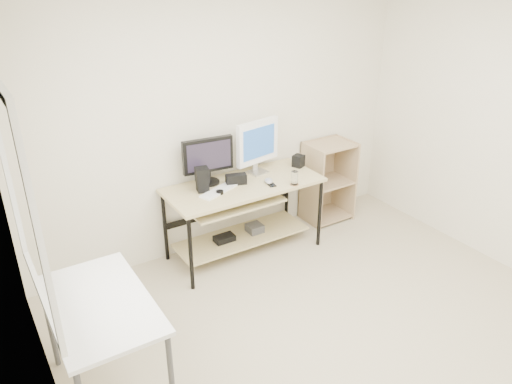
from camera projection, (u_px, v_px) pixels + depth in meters
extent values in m
cube|color=#C0B294|center=(357.00, 351.00, 3.76)|extent=(4.00, 4.00, 0.01)
cube|color=white|center=(225.00, 118.00, 4.73)|extent=(4.00, 0.01, 2.60)
cube|color=white|center=(49.00, 298.00, 2.24)|extent=(0.01, 4.00, 2.60)
cube|color=white|center=(20.00, 198.00, 2.60)|extent=(0.01, 1.00, 1.20)
cube|color=#C9B87F|center=(244.00, 185.00, 4.71)|extent=(1.50, 0.65, 0.03)
cube|color=#C9B87F|center=(233.00, 202.00, 4.65)|extent=(0.90, 0.49, 0.02)
cube|color=#C9B87F|center=(242.00, 236.00, 5.00)|extent=(1.35, 0.46, 0.02)
cube|color=black|center=(228.00, 201.00, 4.62)|extent=(0.33, 0.22, 0.01)
cylinder|color=black|center=(254.00, 197.00, 4.70)|extent=(0.14, 0.01, 0.01)
cube|color=#424245|center=(255.00, 228.00, 5.05)|extent=(0.15, 0.15, 0.08)
cube|color=black|center=(224.00, 238.00, 4.88)|extent=(0.20, 0.12, 0.06)
cylinder|color=black|center=(191.00, 254.00, 4.31)|extent=(0.04, 0.04, 0.72)
cylinder|color=black|center=(165.00, 227.00, 4.75)|extent=(0.04, 0.04, 0.72)
cylinder|color=black|center=(320.00, 213.00, 4.99)|extent=(0.04, 0.04, 0.72)
cylinder|color=black|center=(287.00, 193.00, 5.43)|extent=(0.04, 0.04, 0.72)
cube|color=white|center=(99.00, 304.00, 3.09)|extent=(0.60, 1.00, 0.03)
cylinder|color=#424245|center=(50.00, 325.00, 3.48)|extent=(0.04, 0.04, 0.72)
cylinder|color=#424245|center=(172.00, 380.00, 3.03)|extent=(0.04, 0.04, 0.72)
cylinder|color=#424245|center=(122.00, 300.00, 3.73)|extent=(0.04, 0.04, 0.72)
cube|color=tan|center=(311.00, 186.00, 5.36)|extent=(0.02, 0.40, 0.90)
cube|color=tan|center=(345.00, 177.00, 5.59)|extent=(0.02, 0.40, 0.90)
cube|color=tan|center=(317.00, 176.00, 5.62)|extent=(0.50, 0.02, 0.90)
cube|color=tan|center=(326.00, 215.00, 5.65)|extent=(0.46, 0.38, 0.02)
cube|color=tan|center=(328.00, 182.00, 5.48)|extent=(0.46, 0.38, 0.02)
cube|color=tan|center=(331.00, 145.00, 5.29)|extent=(0.46, 0.38, 0.02)
cylinder|color=black|center=(209.00, 182.00, 4.71)|extent=(0.20, 0.20, 0.02)
cylinder|color=black|center=(209.00, 176.00, 4.69)|extent=(0.04, 0.04, 0.10)
cube|color=black|center=(208.00, 155.00, 4.60)|extent=(0.49, 0.10, 0.32)
cube|color=black|center=(209.00, 156.00, 4.57)|extent=(0.41, 0.05, 0.26)
cube|color=silver|center=(257.00, 172.00, 4.94)|extent=(0.18, 0.16, 0.01)
cylinder|color=silver|center=(257.00, 167.00, 4.91)|extent=(0.04, 0.04, 0.10)
cube|color=white|center=(258.00, 142.00, 4.80)|extent=(0.50, 0.14, 0.42)
cube|color=#214C91|center=(259.00, 143.00, 4.78)|extent=(0.42, 0.08, 0.34)
cube|color=white|center=(220.00, 190.00, 4.55)|extent=(0.46, 0.28, 0.02)
ellipsoid|color=#B3B3B8|center=(269.00, 181.00, 4.71)|extent=(0.12, 0.14, 0.04)
cube|color=black|center=(236.00, 179.00, 4.68)|extent=(0.21, 0.14, 0.10)
cube|color=black|center=(203.00, 187.00, 4.53)|extent=(0.12, 0.12, 0.09)
cube|color=black|center=(202.00, 175.00, 4.48)|extent=(0.14, 0.14, 0.14)
cube|color=black|center=(298.00, 161.00, 5.06)|extent=(0.13, 0.13, 0.12)
cube|color=black|center=(205.00, 180.00, 4.60)|extent=(0.08, 0.07, 0.14)
cylinder|color=black|center=(220.00, 192.00, 4.50)|extent=(0.08, 0.08, 0.03)
cube|color=black|center=(271.00, 184.00, 4.68)|extent=(0.08, 0.13, 0.01)
cylinder|color=#966C43|center=(294.00, 184.00, 4.68)|extent=(0.09, 0.09, 0.01)
cylinder|color=white|center=(295.00, 178.00, 4.65)|extent=(0.07, 0.07, 0.13)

